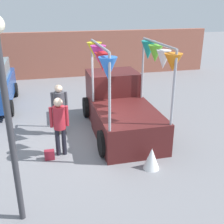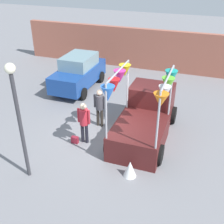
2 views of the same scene
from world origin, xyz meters
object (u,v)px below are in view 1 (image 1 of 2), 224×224
object	(u,v)px
handbag	(50,155)
folded_kite_bundle_white	(152,158)
person_vendor	(60,105)
street_lamp	(5,99)
vendor_truck	(120,104)
person_customer	(59,121)

from	to	relation	value
handbag	folded_kite_bundle_white	world-z (taller)	folded_kite_bundle_white
person_vendor	street_lamp	bearing A→B (deg)	-105.83
vendor_truck	person_customer	xyz separation A→B (m)	(-2.12, -1.38, 0.16)
person_vendor	folded_kite_bundle_white	size ratio (longest dim) A/B	2.88
person_customer	person_vendor	size ratio (longest dim) A/B	1.01
vendor_truck	street_lamp	bearing A→B (deg)	-129.15
street_lamp	folded_kite_bundle_white	xyz separation A→B (m)	(3.26, 1.12, -2.31)
street_lamp	folded_kite_bundle_white	world-z (taller)	street_lamp
person_vendor	folded_kite_bundle_white	distance (m)	3.54
person_vendor	handbag	bearing A→B (deg)	-105.87
street_lamp	folded_kite_bundle_white	bearing A→B (deg)	18.91
vendor_truck	street_lamp	size ratio (longest dim) A/B	1.03
person_vendor	handbag	xyz separation A→B (m)	(-0.45, -1.57, -0.91)
person_customer	handbag	xyz separation A→B (m)	(-0.35, -0.20, -0.92)
vendor_truck	person_vendor	bearing A→B (deg)	-179.80
person_vendor	folded_kite_bundle_white	xyz separation A→B (m)	(2.18, -2.69, -0.75)
person_customer	folded_kite_bundle_white	xyz separation A→B (m)	(2.28, -1.31, -0.76)
vendor_truck	person_vendor	size ratio (longest dim) A/B	2.38
vendor_truck	person_customer	size ratio (longest dim) A/B	2.36
vendor_truck	folded_kite_bundle_white	distance (m)	2.77
vendor_truck	street_lamp	world-z (taller)	street_lamp
vendor_truck	person_vendor	world-z (taller)	vendor_truck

